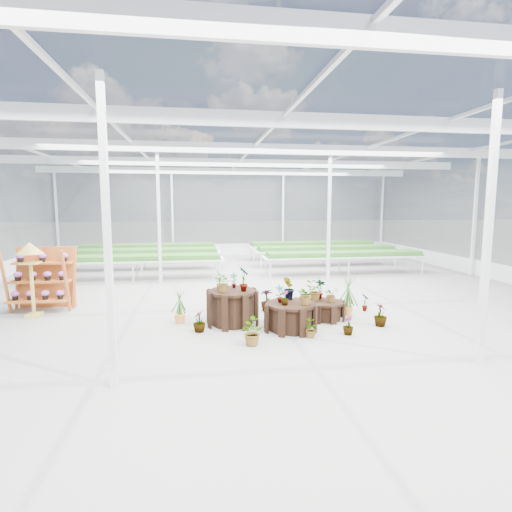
{
  "coord_description": "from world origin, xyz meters",
  "views": [
    {
      "loc": [
        -1.74,
        -9.91,
        2.68
      ],
      "look_at": [
        -0.13,
        0.88,
        1.3
      ],
      "focal_mm": 28.0,
      "sensor_mm": 36.0,
      "label": 1
    }
  ],
  "objects": [
    {
      "name": "ground_plane",
      "position": [
        0.0,
        0.0,
        0.0
      ],
      "size": [
        24.0,
        24.0,
        0.0
      ],
      "primitive_type": "plane",
      "color": "gray",
      "rests_on": "ground"
    },
    {
      "name": "shelf_rack",
      "position": [
        -5.7,
        0.82,
        0.81
      ],
      "size": [
        1.56,
        0.88,
        1.62
      ],
      "primitive_type": null,
      "rotation": [
        0.0,
        0.0,
        -0.05
      ],
      "color": "#A04F1E",
      "rests_on": "ground"
    },
    {
      "name": "steel_frame",
      "position": [
        0.0,
        0.0,
        2.25
      ],
      "size": [
        18.0,
        24.0,
        4.5
      ],
      "primitive_type": null,
      "color": "silver",
      "rests_on": "ground"
    },
    {
      "name": "bird_table",
      "position": [
        -5.68,
        0.19,
        0.91
      ],
      "size": [
        0.55,
        0.55,
        1.82
      ],
      "primitive_type": null,
      "rotation": [
        0.0,
        0.0,
        -0.33
      ],
      "color": "#B59C42",
      "rests_on": "ground"
    },
    {
      "name": "nursery_benches",
      "position": [
        0.0,
        7.2,
        0.42
      ],
      "size": [
        16.0,
        7.0,
        0.84
      ],
      "primitive_type": null,
      "color": "silver",
      "rests_on": "ground"
    },
    {
      "name": "plinth_low",
      "position": [
        1.23,
        -1.01,
        0.21
      ],
      "size": [
        1.09,
        1.09,
        0.43
      ],
      "primitive_type": "cylinder",
      "rotation": [
        0.0,
        0.0,
        0.15
      ],
      "color": "black",
      "rests_on": "ground"
    },
    {
      "name": "plinth_tall",
      "position": [
        -0.97,
        -1.11,
        0.39
      ],
      "size": [
        1.49,
        1.49,
        0.78
      ],
      "primitive_type": "cylinder",
      "rotation": [
        0.0,
        0.0,
        -0.37
      ],
      "color": "black",
      "rests_on": "ground"
    },
    {
      "name": "greenhouse_shell",
      "position": [
        0.0,
        0.0,
        2.25
      ],
      "size": [
        18.0,
        24.0,
        4.5
      ],
      "primitive_type": null,
      "color": "white",
      "rests_on": "ground"
    },
    {
      "name": "plinth_mid",
      "position": [
        0.23,
        -1.71,
        0.3
      ],
      "size": [
        1.37,
        1.37,
        0.59
      ],
      "primitive_type": "cylinder",
      "rotation": [
        0.0,
        0.0,
        0.25
      ],
      "color": "black",
      "rests_on": "ground"
    },
    {
      "name": "nursery_plants",
      "position": [
        0.05,
        -1.12,
        0.52
      ],
      "size": [
        4.93,
        2.9,
        1.35
      ],
      "color": "#326124",
      "rests_on": "ground"
    }
  ]
}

